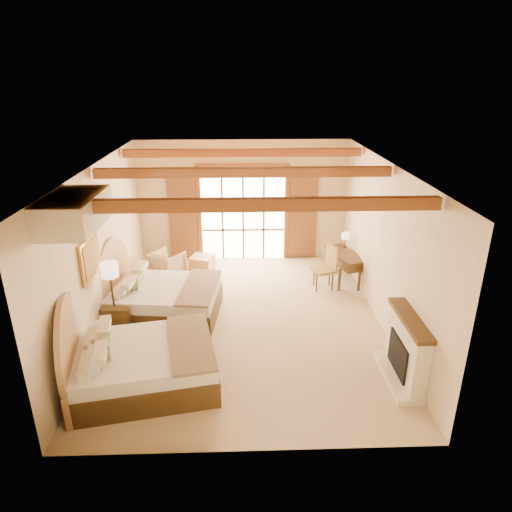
{
  "coord_description": "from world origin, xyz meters",
  "views": [
    {
      "loc": [
        -0.07,
        -8.24,
        4.75
      ],
      "look_at": [
        0.23,
        0.2,
        1.36
      ],
      "focal_mm": 32.0,
      "sensor_mm": 36.0,
      "label": 1
    }
  ],
  "objects_px": {
    "armchair": "(167,264)",
    "bed_far": "(156,296)",
    "desk": "(344,266)",
    "nightstand": "(119,318)",
    "bed_near": "(133,361)"
  },
  "relations": [
    {
      "from": "bed_near",
      "to": "bed_far",
      "type": "relative_size",
      "value": 1.07
    },
    {
      "from": "nightstand",
      "to": "armchair",
      "type": "xyz_separation_m",
      "value": [
        0.55,
        2.69,
        0.01
      ]
    },
    {
      "from": "bed_far",
      "to": "nightstand",
      "type": "distance_m",
      "value": 0.93
    },
    {
      "from": "bed_far",
      "to": "nightstand",
      "type": "bearing_deg",
      "value": -126.27
    },
    {
      "from": "nightstand",
      "to": "armchair",
      "type": "distance_m",
      "value": 2.75
    },
    {
      "from": "nightstand",
      "to": "desk",
      "type": "distance_m",
      "value": 5.43
    },
    {
      "from": "bed_far",
      "to": "desk",
      "type": "xyz_separation_m",
      "value": [
        4.29,
        1.63,
        -0.07
      ]
    },
    {
      "from": "nightstand",
      "to": "desk",
      "type": "relative_size",
      "value": 0.45
    },
    {
      "from": "armchair",
      "to": "bed_near",
      "type": "bearing_deg",
      "value": 124.71
    },
    {
      "from": "armchair",
      "to": "bed_far",
      "type": "bearing_deg",
      "value": 125.52
    },
    {
      "from": "nightstand",
      "to": "desk",
      "type": "bearing_deg",
      "value": 27.17
    },
    {
      "from": "desk",
      "to": "bed_far",
      "type": "bearing_deg",
      "value": -177.7
    },
    {
      "from": "bed_far",
      "to": "nightstand",
      "type": "xyz_separation_m",
      "value": [
        -0.62,
        -0.68,
        -0.12
      ]
    },
    {
      "from": "bed_near",
      "to": "desk",
      "type": "height_order",
      "value": "bed_near"
    },
    {
      "from": "bed_near",
      "to": "armchair",
      "type": "height_order",
      "value": "bed_near"
    }
  ]
}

